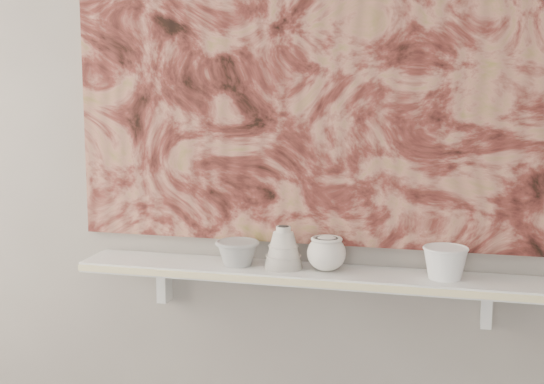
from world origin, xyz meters
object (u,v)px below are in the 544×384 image
(shelf, at_px, (313,275))
(bowl_grey, at_px, (237,252))
(painting, at_px, (320,57))
(bell_vessel, at_px, (283,247))
(cup_cream, at_px, (326,253))
(bowl_white, at_px, (445,262))

(shelf, height_order, bowl_grey, bowl_grey)
(shelf, bearing_deg, bowl_grey, 180.00)
(bowl_grey, bearing_deg, painting, 19.43)
(painting, relative_size, bell_vessel, 12.05)
(bell_vessel, bearing_deg, cup_cream, 0.00)
(painting, relative_size, cup_cream, 13.35)
(cup_cream, relative_size, bell_vessel, 0.90)
(bowl_grey, xyz_separation_m, cup_cream, (0.27, 0.00, 0.01))
(cup_cream, xyz_separation_m, bowl_white, (0.33, 0.00, -0.01))
(shelf, xyz_separation_m, bell_vessel, (-0.09, 0.00, 0.08))
(cup_cream, height_order, bell_vessel, bell_vessel)
(shelf, bearing_deg, bell_vessel, 180.00)
(bowl_white, bearing_deg, painting, 167.81)
(bowl_grey, bearing_deg, cup_cream, 0.00)
(painting, height_order, bowl_white, painting)
(shelf, relative_size, painting, 0.93)
(cup_cream, bearing_deg, bowl_grey, 180.00)
(painting, bearing_deg, bowl_white, -12.19)
(painting, bearing_deg, shelf, -90.00)
(bowl_grey, relative_size, bowl_white, 1.04)
(bowl_grey, distance_m, bell_vessel, 0.14)
(shelf, height_order, cup_cream, cup_cream)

